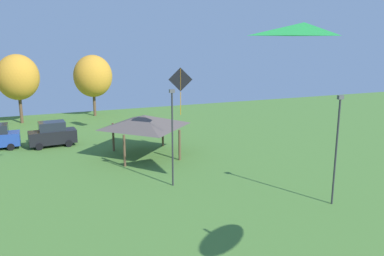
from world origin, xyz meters
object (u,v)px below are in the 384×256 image
object	(u,v)px
kite_flying_9	(180,82)
park_pavilion	(145,121)
treeline_tree_3	(93,76)
treeline_tree_2	(18,77)
light_post_0	(172,133)
light_post_1	(337,145)
kite_flying_8	(303,45)
parked_car_rightmost_in_row	(52,134)

from	to	relation	value
kite_flying_9	park_pavilion	xyz separation A→B (m)	(-1.58, 4.81, -3.85)
treeline_tree_3	treeline_tree_2	bearing A→B (deg)	-171.42
light_post_0	light_post_1	xyz separation A→B (m)	(8.28, -6.64, 0.03)
park_pavilion	light_post_0	xyz separation A→B (m)	(-0.10, -7.80, 0.73)
kite_flying_8	treeline_tree_2	bearing A→B (deg)	117.00
parked_car_rightmost_in_row	light_post_1	size ratio (longest dim) A/B	0.64
treeline_tree_3	park_pavilion	bearing A→B (deg)	-85.59
kite_flying_8	light_post_0	bearing A→B (deg)	136.36
light_post_1	light_post_0	bearing A→B (deg)	141.26
parked_car_rightmost_in_row	park_pavilion	size ratio (longest dim) A/B	0.72
kite_flying_8	treeline_tree_2	world-z (taller)	kite_flying_8
treeline_tree_3	kite_flying_8	bearing A→B (deg)	-77.37
parked_car_rightmost_in_row	light_post_0	bearing A→B (deg)	-66.36
parked_car_rightmost_in_row	kite_flying_8	bearing A→B (deg)	-59.92
parked_car_rightmost_in_row	treeline_tree_3	size ratio (longest dim) A/B	0.56
light_post_1	treeline_tree_3	xyz separation A→B (m)	(-9.69, 34.14, 1.31)
light_post_1	treeline_tree_2	size ratio (longest dim) A/B	0.84
light_post_0	light_post_1	distance (m)	10.61
parked_car_rightmost_in_row	treeline_tree_2	size ratio (longest dim) A/B	0.54
light_post_0	treeline_tree_2	world-z (taller)	treeline_tree_2
kite_flying_8	parked_car_rightmost_in_row	world-z (taller)	kite_flying_8
parked_car_rightmost_in_row	light_post_1	distance (m)	25.87
kite_flying_9	treeline_tree_3	xyz separation A→B (m)	(-3.10, 24.50, -1.78)
kite_flying_9	treeline_tree_3	distance (m)	24.76
kite_flying_9	park_pavilion	bearing A→B (deg)	108.22
light_post_0	kite_flying_9	bearing A→B (deg)	60.63
light_post_1	treeline_tree_2	world-z (taller)	treeline_tree_2
kite_flying_8	light_post_0	distance (m)	10.27
kite_flying_8	park_pavilion	size ratio (longest dim) A/B	0.70
kite_flying_8	treeline_tree_3	world-z (taller)	kite_flying_8
treeline_tree_2	treeline_tree_3	bearing A→B (deg)	8.58
parked_car_rightmost_in_row	park_pavilion	xyz separation A→B (m)	(7.40, -6.04, 1.91)
kite_flying_8	kite_flying_9	distance (m)	10.19
park_pavilion	treeline_tree_2	bearing A→B (deg)	119.36
park_pavilion	parked_car_rightmost_in_row	bearing A→B (deg)	140.75
kite_flying_8	park_pavilion	xyz separation A→B (m)	(-5.93, 13.56, -6.72)
light_post_0	treeline_tree_2	distance (m)	28.15
kite_flying_9	treeline_tree_2	size ratio (longest dim) A/B	0.44
kite_flying_9	light_post_1	world-z (taller)	kite_flying_9
light_post_0	treeline_tree_2	xyz separation A→B (m)	(-10.23, 26.17, 1.65)
kite_flying_9	treeline_tree_2	xyz separation A→B (m)	(-11.91, 23.17, -1.47)
kite_flying_8	treeline_tree_3	distance (m)	34.40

